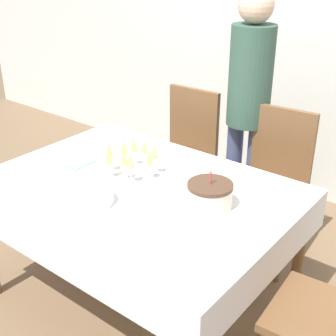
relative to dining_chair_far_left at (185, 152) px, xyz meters
name	(u,v)px	position (x,y,z in m)	size (l,w,h in m)	color
ground_plane	(141,299)	(0.35, -0.89, -0.54)	(12.00, 12.00, 0.00)	brown
wall_back	(300,23)	(0.35, 0.94, 0.81)	(8.00, 0.05, 2.70)	silver
dining_table	(138,203)	(0.35, -0.89, 0.11)	(1.58, 1.14, 0.75)	white
dining_chair_far_left	(185,152)	(0.00, 0.00, 0.00)	(0.43, 0.43, 0.98)	brown
dining_chair_far_right	(273,179)	(0.69, 0.00, 0.00)	(0.45, 0.45, 0.98)	brown
birthday_cake	(210,195)	(0.76, -0.83, 0.27)	(0.22, 0.22, 0.19)	beige
champagne_tray	(131,159)	(0.24, -0.81, 0.30)	(0.33, 0.33, 0.18)	silver
plate_stack_main	(89,197)	(0.28, -1.16, 0.24)	(0.23, 0.23, 0.06)	silver
cake_knife	(183,217)	(0.72, -0.99, 0.21)	(0.28, 0.14, 0.00)	silver
fork_pile	(62,170)	(-0.09, -1.02, 0.22)	(0.18, 0.09, 0.02)	silver
napkin_pile	(77,162)	(-0.11, -0.90, 0.21)	(0.15, 0.15, 0.01)	#8CC6E0
person_standing	(249,95)	(0.40, 0.15, 0.46)	(0.28, 0.28, 1.66)	#3F4C72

